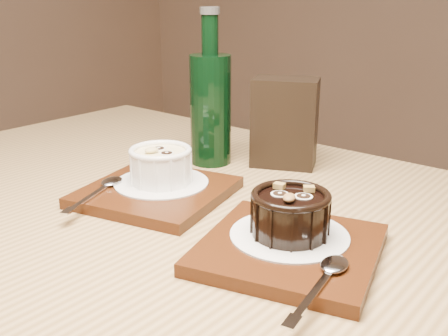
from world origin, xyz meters
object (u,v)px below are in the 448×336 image
object	(u,v)px
table	(197,289)
tray_right	(289,249)
ramekin_white	(161,164)
ramekin_dark	(290,212)
green_bottle	(211,105)
tray_left	(156,192)
condiment_stand	(285,123)

from	to	relation	value
table	tray_right	xyz separation A→B (m)	(0.13, -0.01, 0.10)
ramekin_white	tray_right	size ratio (longest dim) A/B	0.48
ramekin_dark	green_bottle	xyz separation A→B (m)	(-0.25, 0.20, 0.05)
tray_left	ramekin_dark	xyz separation A→B (m)	(0.22, -0.03, 0.04)
ramekin_white	ramekin_dark	size ratio (longest dim) A/B	1.00
ramekin_white	tray_right	distance (m)	0.24
table	green_bottle	world-z (taller)	green_bottle
ramekin_white	condiment_stand	bearing A→B (deg)	92.90
condiment_stand	green_bottle	world-z (taller)	green_bottle
table	green_bottle	bearing A→B (deg)	121.37
ramekin_dark	condiment_stand	size ratio (longest dim) A/B	0.61
tray_left	tray_right	distance (m)	0.23
ramekin_white	ramekin_dark	world-z (taller)	same
tray_right	condiment_stand	bearing A→B (deg)	119.51
table	ramekin_dark	size ratio (longest dim) A/B	14.76
ramekin_white	table	bearing A→B (deg)	-4.16
tray_right	condiment_stand	size ratio (longest dim) A/B	1.29
table	ramekin_white	world-z (taller)	ramekin_white
tray_left	ramekin_dark	bearing A→B (deg)	-7.77
tray_left	green_bottle	world-z (taller)	green_bottle
table	tray_left	size ratio (longest dim) A/B	7.05
ramekin_white	condiment_stand	xyz separation A→B (m)	(0.08, 0.21, 0.03)
ramekin_dark	green_bottle	size ratio (longest dim) A/B	0.35
table	tray_left	distance (m)	0.14
ramekin_white	tray_left	bearing A→B (deg)	-50.92
ramekin_white	condiment_stand	world-z (taller)	condiment_stand
green_bottle	ramekin_dark	bearing A→B (deg)	-38.56
tray_left	condiment_stand	size ratio (longest dim) A/B	1.29
tray_right	green_bottle	xyz separation A→B (m)	(-0.26, 0.21, 0.09)
tray_left	condiment_stand	world-z (taller)	condiment_stand
tray_left	tray_right	bearing A→B (deg)	-11.18
ramekin_white	green_bottle	xyz separation A→B (m)	(-0.02, 0.15, 0.05)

